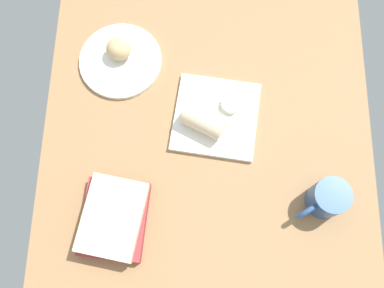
# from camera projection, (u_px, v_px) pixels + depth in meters

# --- Properties ---
(dining_table) EXTENTS (1.10, 0.90, 0.04)m
(dining_table) POSITION_uv_depth(u_px,v_px,m) (207.00, 106.00, 1.21)
(dining_table) COLOR #9E754C
(dining_table) RESTS_ON ground
(round_plate) EXTENTS (0.24, 0.24, 0.01)m
(round_plate) POSITION_uv_depth(u_px,v_px,m) (121.00, 61.00, 1.22)
(round_plate) COLOR white
(round_plate) RESTS_ON dining_table
(scone_pastry) EXTENTS (0.08, 0.08, 0.06)m
(scone_pastry) POSITION_uv_depth(u_px,v_px,m) (119.00, 49.00, 1.19)
(scone_pastry) COLOR tan
(scone_pastry) RESTS_ON round_plate
(square_plate) EXTENTS (0.25, 0.25, 0.02)m
(square_plate) POSITION_uv_depth(u_px,v_px,m) (216.00, 117.00, 1.17)
(square_plate) COLOR white
(square_plate) RESTS_ON dining_table
(sauce_cup) EXTENTS (0.05, 0.05, 0.02)m
(sauce_cup) POSITION_uv_depth(u_px,v_px,m) (231.00, 104.00, 1.16)
(sauce_cup) COLOR silver
(sauce_cup) RESTS_ON square_plate
(breakfast_wrap) EXTENTS (0.11, 0.13, 0.07)m
(breakfast_wrap) POSITION_uv_depth(u_px,v_px,m) (204.00, 120.00, 1.13)
(breakfast_wrap) COLOR beige
(breakfast_wrap) RESTS_ON square_plate
(book_stack) EXTENTS (0.22, 0.18, 0.06)m
(book_stack) POSITION_uv_depth(u_px,v_px,m) (114.00, 218.00, 1.07)
(book_stack) COLOR #A53338
(book_stack) RESTS_ON dining_table
(coffee_mug) EXTENTS (0.10, 0.13, 0.10)m
(coffee_mug) POSITION_uv_depth(u_px,v_px,m) (327.00, 199.00, 1.07)
(coffee_mug) COLOR #2D518C
(coffee_mug) RESTS_ON dining_table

